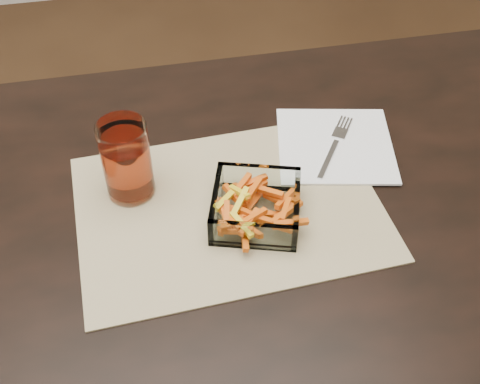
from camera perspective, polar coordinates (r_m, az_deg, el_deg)
name	(u,v)px	position (r m, az deg, el deg)	size (l,w,h in m)	color
dining_table	(167,281)	(0.93, -6.94, -8.42)	(1.60, 0.90, 0.75)	black
placemat	(229,207)	(0.90, -1.05, -1.43)	(0.45, 0.33, 0.00)	tan
glass_bowl	(256,207)	(0.87, 1.50, -1.48)	(0.16, 0.16, 0.05)	white
tumbler	(127,163)	(0.90, -10.67, 2.76)	(0.07, 0.07, 0.13)	white
napkin	(335,145)	(1.01, 9.01, 4.43)	(0.19, 0.19, 0.00)	white
fork	(335,144)	(1.01, 9.00, 4.51)	(0.10, 0.15, 0.00)	silver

